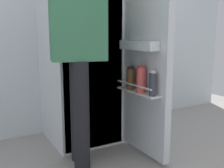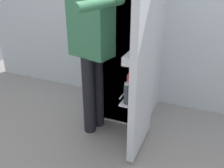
# 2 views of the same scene
# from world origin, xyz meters

# --- Properties ---
(ground_plane) EXTENTS (5.38, 5.38, 0.00)m
(ground_plane) POSITION_xyz_m (0.00, 0.00, 0.00)
(ground_plane) COLOR gray
(refrigerator) EXTENTS (0.64, 1.19, 1.76)m
(refrigerator) POSITION_xyz_m (0.03, 0.51, 0.88)
(refrigerator) COLOR silver
(refrigerator) RESTS_ON ground_plane
(person) EXTENTS (0.53, 0.75, 1.61)m
(person) POSITION_xyz_m (-0.20, 0.07, 0.96)
(person) COLOR black
(person) RESTS_ON ground_plane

